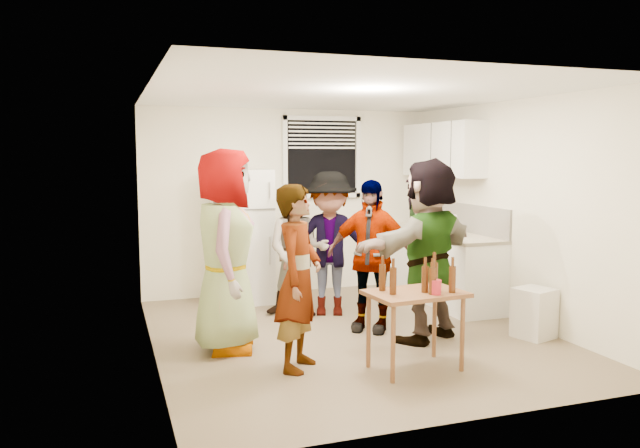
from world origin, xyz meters
name	(u,v)px	position (x,y,z in m)	size (l,w,h in m)	color
room	(351,335)	(0.00, 0.00, 0.00)	(4.00, 4.50, 2.50)	white
window	(322,157)	(0.45, 2.21, 1.85)	(1.12, 0.10, 1.06)	white
refrigerator	(242,236)	(-0.75, 1.88, 0.85)	(0.70, 0.70, 1.70)	white
counter_lower	(439,267)	(1.70, 1.15, 0.43)	(0.60, 2.20, 0.86)	white
countertop	(440,233)	(1.70, 1.15, 0.88)	(0.64, 2.22, 0.04)	beige
backsplash	(459,217)	(1.99, 1.15, 1.08)	(0.03, 2.20, 0.36)	beige
upper_cabinets	(442,150)	(1.83, 1.35, 1.95)	(0.34, 1.60, 0.70)	white
kettle	(442,233)	(1.65, 1.01, 0.90)	(0.25, 0.21, 0.21)	silver
paper_towel	(452,234)	(1.68, 0.81, 0.90)	(0.11, 0.11, 0.24)	white
wine_bottle	(412,224)	(1.75, 2.02, 0.90)	(0.08, 0.08, 0.30)	black
beer_bottle_counter	(449,235)	(1.60, 0.75, 0.90)	(0.06, 0.06, 0.22)	#47230C
blue_cup	(449,238)	(1.46, 0.53, 0.90)	(0.09, 0.09, 0.12)	#0905A7
picture_frame	(438,222)	(1.92, 1.59, 0.97)	(0.02, 0.17, 0.14)	#E4BF5B
trash_bin	(534,314)	(1.76, -0.69, 0.25)	(0.35, 0.35, 0.51)	silver
serving_table	(414,369)	(0.15, -1.15, 0.00)	(0.83, 0.55, 0.70)	brown
beer_bottle_table	(434,290)	(0.32, -1.16, 0.70)	(0.07, 0.07, 0.25)	#47230C
red_cup	(436,294)	(0.25, -1.31, 0.70)	(0.09, 0.09, 0.13)	red
guest_grey	(227,349)	(-1.32, -0.06, 0.00)	(0.95, 1.95, 0.62)	#949494
guest_stripe	(299,368)	(-0.82, -0.80, 0.00)	(0.60, 1.63, 0.39)	#141933
guest_back_left	(298,315)	(-0.29, 0.95, 0.00)	(0.75, 1.54, 0.58)	brown
guest_back_right	(330,314)	(0.09, 0.89, 0.00)	(1.09, 1.69, 0.63)	#414146
guest_black	(369,330)	(0.26, 0.11, 0.00)	(0.95, 1.63, 0.40)	black
guest_orange	(427,339)	(0.69, -0.39, 0.00)	(1.72, 1.86, 0.55)	#BD7842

